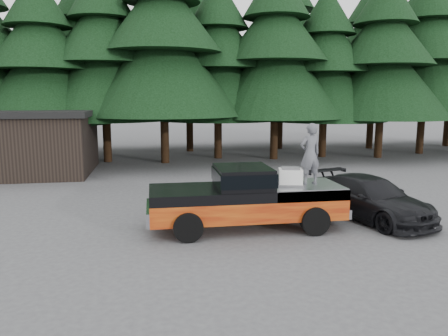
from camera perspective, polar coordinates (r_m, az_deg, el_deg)
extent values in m
plane|color=#464648|center=(12.91, -1.03, -8.74)|extent=(120.00, 120.00, 0.00)
cube|color=black|center=(13.15, 2.48, -1.10)|extent=(1.66, 1.90, 0.59)
cube|color=white|center=(13.40, 8.67, -1.24)|extent=(0.82, 0.73, 0.48)
imported|color=#57585E|center=(13.59, 11.18, 1.81)|extent=(0.76, 0.57, 1.88)
imported|color=black|center=(15.21, 18.47, -3.74)|extent=(3.24, 5.12, 1.38)
cube|color=black|center=(25.32, -25.98, 2.71)|extent=(8.00, 6.00, 3.00)
cube|color=black|center=(25.21, -26.24, 6.43)|extent=(8.40, 6.40, 0.30)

